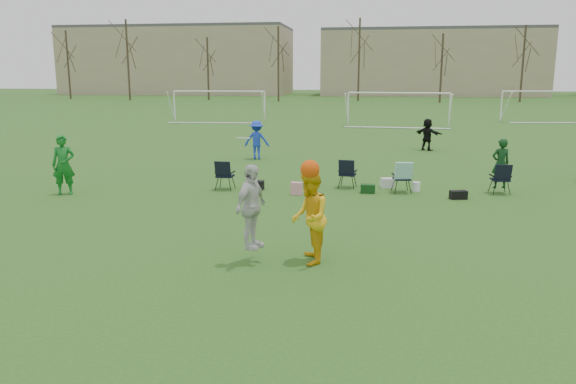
% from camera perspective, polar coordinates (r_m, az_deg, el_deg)
% --- Properties ---
extents(ground, '(260.00, 260.00, 0.00)m').
position_cam_1_polar(ground, '(10.92, -3.73, -8.08)').
color(ground, '#2E551A').
rests_on(ground, ground).
extents(fielder_green_near, '(0.80, 0.65, 1.89)m').
position_cam_1_polar(fielder_green_near, '(18.93, -21.85, 2.58)').
color(fielder_green_near, '#136B20').
rests_on(fielder_green_near, ground).
extents(fielder_blue, '(1.14, 0.70, 1.71)m').
position_cam_1_polar(fielder_blue, '(25.14, -3.19, 5.30)').
color(fielder_blue, blue).
rests_on(fielder_blue, ground).
extents(fielder_black, '(1.44, 1.28, 1.58)m').
position_cam_1_polar(fielder_black, '(28.87, 13.97, 5.69)').
color(fielder_black, black).
rests_on(fielder_black, ground).
extents(center_contest, '(1.92, 1.25, 2.56)m').
position_cam_1_polar(center_contest, '(11.10, 0.09, -2.08)').
color(center_contest, silver).
rests_on(center_contest, ground).
extents(sideline_setup, '(9.45, 1.89, 1.74)m').
position_cam_1_polar(sideline_setup, '(18.43, 10.26, 1.71)').
color(sideline_setup, '#0F3716').
rests_on(sideline_setup, ground).
extents(goal_left, '(7.39, 0.76, 2.46)m').
position_cam_1_polar(goal_left, '(45.73, -7.01, 9.52)').
color(goal_left, white).
rests_on(goal_left, ground).
extents(goal_mid, '(7.40, 0.63, 2.46)m').
position_cam_1_polar(goal_mid, '(42.10, 11.15, 9.20)').
color(goal_mid, white).
rests_on(goal_mid, ground).
extents(goal_right, '(7.35, 1.14, 2.46)m').
position_cam_1_polar(goal_right, '(49.99, 24.89, 8.72)').
color(goal_right, white).
rests_on(goal_right, ground).
extents(tree_line, '(110.28, 3.28, 11.40)m').
position_cam_1_polar(tree_line, '(79.91, 7.36, 12.75)').
color(tree_line, '#382B21').
rests_on(tree_line, ground).
extents(building_row, '(126.00, 16.00, 13.00)m').
position_cam_1_polar(building_row, '(106.14, 11.32, 12.86)').
color(building_row, tan).
rests_on(building_row, ground).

